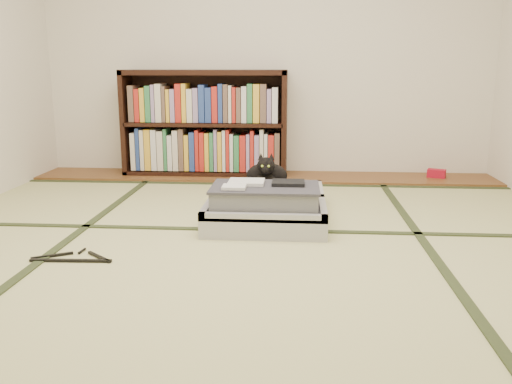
{
  "coord_description": "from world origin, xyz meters",
  "views": [
    {
      "loc": [
        0.28,
        -2.7,
        0.96
      ],
      "look_at": [
        0.05,
        0.35,
        0.25
      ],
      "focal_mm": 38.0,
      "sensor_mm": 36.0,
      "label": 1
    }
  ],
  "objects": [
    {
      "name": "floor",
      "position": [
        0.0,
        0.0,
        0.0
      ],
      "size": [
        4.5,
        4.5,
        0.0
      ],
      "primitive_type": "plane",
      "color": "#C9C886",
      "rests_on": "ground"
    },
    {
      "name": "suitcase",
      "position": [
        0.1,
        0.64,
        0.1
      ],
      "size": [
        0.73,
        0.97,
        0.29
      ],
      "color": "#A0A1A5",
      "rests_on": "floor"
    },
    {
      "name": "hanger",
      "position": [
        -0.84,
        -0.17,
        0.01
      ],
      "size": [
        0.43,
        0.2,
        0.01
      ],
      "color": "black",
      "rests_on": "floor"
    },
    {
      "name": "cable_coil",
      "position": [
        0.26,
        0.97,
        0.15
      ],
      "size": [
        0.1,
        0.1,
        0.02
      ],
      "color": "white",
      "rests_on": "suitcase"
    },
    {
      "name": "wood_strip",
      "position": [
        0.0,
        2.0,
        0.01
      ],
      "size": [
        4.0,
        0.5,
        0.02
      ],
      "primitive_type": "cube",
      "color": "brown",
      "rests_on": "ground"
    },
    {
      "name": "bookcase",
      "position": [
        -0.53,
        2.07,
        0.45
      ],
      "size": [
        1.45,
        0.33,
        0.93
      ],
      "color": "black",
      "rests_on": "wood_strip"
    },
    {
      "name": "cat",
      "position": [
        0.08,
        0.94,
        0.24
      ],
      "size": [
        0.32,
        0.33,
        0.26
      ],
      "color": "black",
      "rests_on": "suitcase"
    },
    {
      "name": "tatami_borders",
      "position": [
        0.0,
        0.49,
        0.0
      ],
      "size": [
        4.0,
        4.5,
        0.01
      ],
      "color": "#2D381E",
      "rests_on": "ground"
    },
    {
      "name": "red_item",
      "position": [
        1.5,
        2.03,
        0.06
      ],
      "size": [
        0.17,
        0.14,
        0.07
      ],
      "primitive_type": "cube",
      "rotation": [
        0.0,
        0.0,
        -0.37
      ],
      "color": "#AB0D23",
      "rests_on": "wood_strip"
    }
  ]
}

